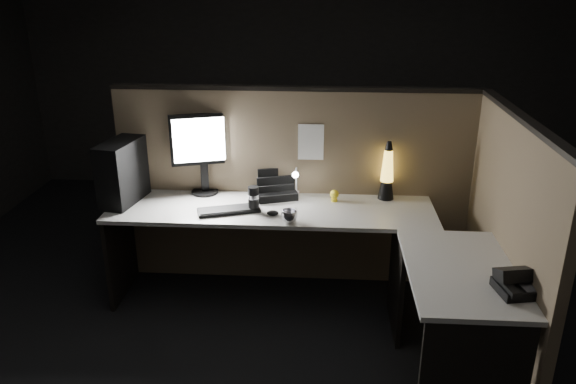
# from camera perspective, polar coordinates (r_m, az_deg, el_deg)

# --- Properties ---
(floor) EXTENTS (6.00, 6.00, 0.00)m
(floor) POSITION_cam_1_polar(r_m,az_deg,el_deg) (3.80, -0.16, -15.47)
(floor) COLOR black
(floor) RESTS_ON ground
(room_shell) EXTENTS (6.00, 6.00, 6.00)m
(room_shell) POSITION_cam_1_polar(r_m,az_deg,el_deg) (3.11, -0.19, 9.15)
(room_shell) COLOR silver
(room_shell) RESTS_ON ground
(partition_back) EXTENTS (2.66, 0.06, 1.50)m
(partition_back) POSITION_cam_1_polar(r_m,az_deg,el_deg) (4.25, 0.70, 0.31)
(partition_back) COLOR brown
(partition_back) RESTS_ON ground
(partition_right) EXTENTS (0.06, 1.66, 1.50)m
(partition_right) POSITION_cam_1_polar(r_m,az_deg,el_deg) (3.66, 21.28, -4.88)
(partition_right) COLOR brown
(partition_right) RESTS_ON ground
(desk) EXTENTS (2.60, 1.60, 0.73)m
(desk) POSITION_cam_1_polar(r_m,az_deg,el_deg) (3.70, 2.90, -5.98)
(desk) COLOR beige
(desk) RESTS_ON ground
(pc_tower) EXTENTS (0.26, 0.46, 0.45)m
(pc_tower) POSITION_cam_1_polar(r_m,az_deg,el_deg) (4.17, -16.49, 1.96)
(pc_tower) COLOR black
(pc_tower) RESTS_ON desk
(monitor) EXTENTS (0.46, 0.21, 0.61)m
(monitor) POSITION_cam_1_polar(r_m,az_deg,el_deg) (4.17, -8.66, 4.66)
(monitor) COLOR black
(monitor) RESTS_ON desk
(keyboard) EXTENTS (0.45, 0.27, 0.02)m
(keyboard) POSITION_cam_1_polar(r_m,az_deg,el_deg) (3.92, -6.04, -1.85)
(keyboard) COLOR black
(keyboard) RESTS_ON desk
(mouse) EXTENTS (0.09, 0.06, 0.03)m
(mouse) POSITION_cam_1_polar(r_m,az_deg,el_deg) (3.84, -1.56, -2.15)
(mouse) COLOR black
(mouse) RESTS_ON desk
(clip_lamp) EXTENTS (0.05, 0.19, 0.24)m
(clip_lamp) POSITION_cam_1_polar(r_m,az_deg,el_deg) (4.06, 0.80, 1.08)
(clip_lamp) COLOR silver
(clip_lamp) RESTS_ON desk
(organizer) EXTENTS (0.35, 0.32, 0.22)m
(organizer) POSITION_cam_1_polar(r_m,az_deg,el_deg) (4.16, -1.25, 0.24)
(organizer) COLOR black
(organizer) RESTS_ON desk
(lava_lamp) EXTENTS (0.12, 0.12, 0.44)m
(lava_lamp) POSITION_cam_1_polar(r_m,az_deg,el_deg) (4.13, 10.03, 1.69)
(lava_lamp) COLOR black
(lava_lamp) RESTS_ON desk
(travel_mug) EXTENTS (0.08, 0.08, 0.18)m
(travel_mug) POSITION_cam_1_polar(r_m,az_deg,el_deg) (3.89, -3.52, -0.70)
(travel_mug) COLOR black
(travel_mug) RESTS_ON desk
(steel_mug) EXTENTS (0.13, 0.13, 0.09)m
(steel_mug) POSITION_cam_1_polar(r_m,az_deg,el_deg) (3.72, 0.14, -2.48)
(steel_mug) COLOR #B2B1B8
(steel_mug) RESTS_ON desk
(figurine) EXTENTS (0.06, 0.06, 0.06)m
(figurine) POSITION_cam_1_polar(r_m,az_deg,el_deg) (4.07, 4.73, -0.23)
(figurine) COLOR yellow
(figurine) RESTS_ON desk
(pinned_paper) EXTENTS (0.19, 0.00, 0.27)m
(pinned_paper) POSITION_cam_1_polar(r_m,az_deg,el_deg) (4.09, 2.34, 5.08)
(pinned_paper) COLOR white
(pinned_paper) RESTS_ON partition_back
(desk_phone) EXTENTS (0.26, 0.26, 0.14)m
(desk_phone) POSITION_cam_1_polar(r_m,az_deg,el_deg) (3.18, 22.33, -8.49)
(desk_phone) COLOR black
(desk_phone) RESTS_ON desk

